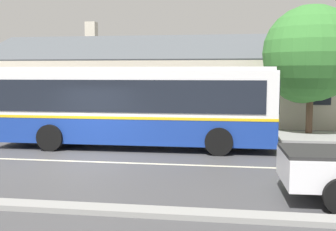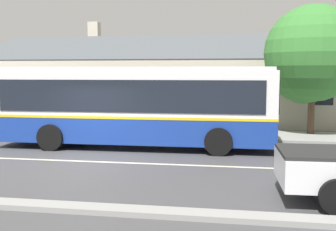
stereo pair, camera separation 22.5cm
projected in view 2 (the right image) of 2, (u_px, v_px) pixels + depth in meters
name	position (u px, v px, depth m)	size (l,w,h in m)	color
ground_plane	(81.00, 161.00, 13.96)	(300.00, 300.00, 0.00)	#424244
sidewalk_far	(128.00, 133.00, 19.83)	(60.00, 3.00, 0.15)	gray
curb_near	(1.00, 204.00, 9.29)	(60.00, 0.50, 0.12)	gray
lane_divider_stripe	(81.00, 161.00, 13.96)	(60.00, 0.16, 0.01)	beige
community_building	(181.00, 88.00, 27.00)	(22.75, 9.98, 6.29)	beige
transit_bus	(135.00, 104.00, 16.44)	(10.85, 2.86, 3.13)	navy
bench_by_building	(42.00, 122.00, 19.86)	(1.83, 0.51, 0.94)	brown
street_tree_primary	(311.00, 58.00, 18.96)	(4.35, 4.35, 5.95)	#4C3828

